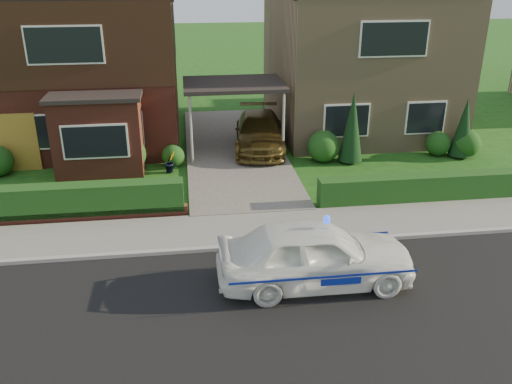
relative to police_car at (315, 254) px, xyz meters
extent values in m
plane|color=#1A4B14|center=(-0.94, -1.20, -0.78)|extent=(120.00, 120.00, 0.00)
cube|color=black|center=(-0.94, -1.20, -0.78)|extent=(60.00, 6.00, 0.02)
cube|color=#9E9993|center=(-0.94, 1.85, -0.72)|extent=(60.00, 0.16, 0.12)
cube|color=slate|center=(-0.94, 2.90, -0.73)|extent=(60.00, 2.00, 0.10)
cube|color=#666059|center=(-0.94, 9.80, -0.72)|extent=(3.80, 12.00, 0.12)
cube|color=maroon|center=(-6.74, 12.80, 2.12)|extent=(7.20, 8.00, 5.80)
cube|color=white|center=(-8.32, 8.78, 0.62)|extent=(1.80, 0.08, 1.30)
cube|color=white|center=(-5.15, 8.78, 0.62)|extent=(1.60, 0.08, 1.30)
cube|color=white|center=(-6.74, 8.78, 3.62)|extent=(2.60, 0.08, 1.30)
cube|color=black|center=(-6.74, 12.80, 3.57)|extent=(7.26, 8.06, 2.90)
cube|color=maroon|center=(-5.87, 8.10, 0.57)|extent=(3.00, 1.40, 2.70)
cube|color=black|center=(-5.87, 8.10, 1.99)|extent=(3.20, 1.60, 0.14)
cube|color=#9B805F|center=(4.86, 12.80, 2.12)|extent=(7.20, 8.00, 5.80)
cube|color=white|center=(3.28, 8.78, 0.62)|extent=(1.80, 0.08, 1.30)
cube|color=white|center=(6.45, 8.78, 0.62)|extent=(1.60, 0.08, 1.30)
cube|color=white|center=(4.86, 8.78, 3.62)|extent=(2.60, 0.08, 1.30)
cube|color=black|center=(-0.94, 9.80, 1.92)|extent=(3.80, 3.00, 0.14)
cylinder|color=gray|center=(-2.64, 8.40, 0.57)|extent=(0.10, 0.10, 2.70)
cylinder|color=gray|center=(0.76, 8.40, 0.57)|extent=(0.10, 0.10, 2.70)
cube|color=olive|center=(-9.18, 8.76, 0.27)|extent=(2.20, 0.10, 2.10)
cube|color=maroon|center=(-6.74, 4.10, -0.60)|extent=(7.70, 0.25, 0.36)
cube|color=#133C14|center=(-6.74, 4.25, -0.78)|extent=(7.50, 0.55, 0.90)
cube|color=#133C14|center=(4.86, 4.15, -0.78)|extent=(7.50, 0.55, 0.80)
sphere|color=#133C14|center=(-4.94, 8.10, -0.12)|extent=(1.32, 1.32, 1.32)
sphere|color=#133C14|center=(-3.34, 8.40, -0.36)|extent=(0.84, 0.84, 0.84)
sphere|color=#133C14|center=(2.26, 8.20, -0.18)|extent=(1.20, 1.20, 1.20)
sphere|color=#133C14|center=(6.86, 8.30, -0.30)|extent=(0.96, 0.96, 0.96)
sphere|color=#133C14|center=(7.86, 8.00, -0.24)|extent=(1.08, 1.08, 1.08)
cone|color=black|center=(3.26, 8.00, 0.52)|extent=(0.90, 0.90, 2.60)
cone|color=black|center=(7.66, 8.00, 0.32)|extent=(0.90, 0.90, 2.20)
imported|color=white|center=(0.00, 0.00, 0.00)|extent=(1.86, 4.56, 1.55)
sphere|color=#193FF2|center=(0.23, 0.00, 0.85)|extent=(0.17, 0.17, 0.17)
cube|color=navy|center=(0.00, -0.92, -0.06)|extent=(4.18, 0.02, 0.05)
cube|color=navy|center=(0.00, 0.92, -0.06)|extent=(4.18, 0.01, 0.05)
ellipsoid|color=black|center=(-1.27, -0.10, 0.30)|extent=(0.22, 0.17, 0.21)
sphere|color=white|center=(-1.26, -0.16, 0.29)|extent=(0.11, 0.11, 0.11)
sphere|color=black|center=(-1.25, -0.12, 0.44)|extent=(0.13, 0.13, 0.13)
cone|color=black|center=(-1.30, -0.11, 0.50)|extent=(0.04, 0.04, 0.05)
cone|color=black|center=(-1.21, -0.11, 0.50)|extent=(0.04, 0.04, 0.05)
imported|color=brown|center=(0.06, 9.78, 0.02)|extent=(2.42, 4.83, 1.35)
imported|color=gray|center=(-3.44, 7.80, -0.39)|extent=(0.54, 0.53, 0.77)
imported|color=gray|center=(-7.78, 5.15, -0.37)|extent=(0.58, 0.58, 0.81)
camera|label=1|loc=(-2.80, -10.64, 6.24)|focal=38.00mm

